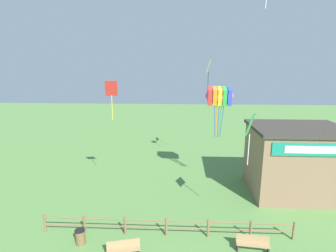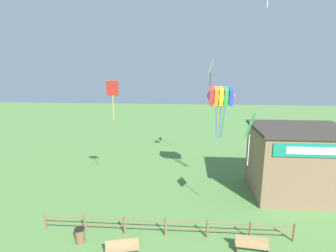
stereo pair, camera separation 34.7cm
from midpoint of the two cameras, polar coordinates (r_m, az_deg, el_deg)
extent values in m
cylinder|color=brown|center=(18.18, -25.78, -18.52)|extent=(0.14, 0.14, 1.11)
cylinder|color=brown|center=(17.23, -18.28, -19.68)|extent=(0.14, 0.14, 1.11)
cylinder|color=brown|center=(16.58, -9.95, -20.59)|extent=(0.14, 0.14, 1.11)
cylinder|color=brown|center=(16.26, -1.04, -21.11)|extent=(0.14, 0.14, 1.11)
cylinder|color=brown|center=(16.30, 8.07, -21.16)|extent=(0.14, 0.14, 1.11)
cylinder|color=brown|center=(16.69, 16.92, -20.75)|extent=(0.14, 0.14, 1.11)
cylinder|color=brown|center=(17.40, 25.13, -19.95)|extent=(0.14, 0.14, 1.11)
cylinder|color=brown|center=(16.04, -1.04, -19.96)|extent=(14.46, 0.07, 0.07)
cylinder|color=brown|center=(16.29, -1.04, -21.27)|extent=(14.46, 0.07, 0.07)
cube|color=#84664C|center=(22.32, 25.57, -7.03)|extent=(6.54, 5.08, 5.03)
cube|color=#38332D|center=(21.62, 26.25, -0.45)|extent=(6.84, 5.38, 0.24)
cube|color=#197F6B|center=(19.56, 28.93, -4.54)|extent=(5.56, 0.08, 0.90)
cube|color=silver|center=(19.52, 28.99, -4.58)|extent=(3.92, 0.04, 0.49)
cube|color=#9E7F56|center=(15.11, -10.36, -24.99)|extent=(1.77, 0.80, 0.05)
cube|color=#9E7F56|center=(15.11, -10.41, -23.86)|extent=(1.69, 0.45, 0.42)
cube|color=#2D2D33|center=(15.26, -7.06, -25.50)|extent=(0.14, 0.36, 0.40)
cube|color=#9E7F56|center=(15.83, 17.36, -23.42)|extent=(1.76, 0.58, 0.05)
cube|color=#9E7F56|center=(15.84, 17.33, -22.34)|extent=(1.72, 0.23, 0.42)
cube|color=#2D2D33|center=(15.87, 14.23, -24.12)|extent=(0.10, 0.36, 0.40)
cube|color=#2D2D33|center=(16.10, 20.33, -23.97)|extent=(0.10, 0.36, 0.40)
cylinder|color=brown|center=(16.53, -19.14, -21.90)|extent=(0.53, 0.53, 0.82)
cylinder|color=black|center=(16.29, -19.26, -20.66)|extent=(0.57, 0.57, 0.04)
ellipsoid|color=#E54C8C|center=(20.49, 10.65, 6.47)|extent=(2.21, 1.49, 1.39)
cube|color=red|center=(20.44, 8.60, 6.53)|extent=(0.37, 1.43, 1.42)
cube|color=orange|center=(20.46, 9.63, 6.50)|extent=(0.37, 1.43, 1.42)
cube|color=yellow|center=(20.49, 10.65, 6.47)|extent=(0.37, 1.43, 1.42)
cube|color=green|center=(20.52, 11.67, 6.43)|extent=(0.37, 1.43, 1.42)
cube|color=blue|center=(20.56, 12.69, 6.40)|extent=(0.37, 1.43, 1.42)
cylinder|color=blue|center=(20.58, 9.66, 1.13)|extent=(0.23, 0.42, 2.74)
cylinder|color=orange|center=(20.58, 10.03, 1.12)|extent=(0.15, 0.44, 2.74)
cylinder|color=blue|center=(20.60, 10.41, 1.11)|extent=(0.05, 0.44, 2.74)
cylinder|color=green|center=(20.62, 10.80, 1.11)|extent=(0.15, 0.44, 2.74)
cylinder|color=blue|center=(20.65, 11.16, 1.11)|extent=(0.23, 0.42, 2.74)
cube|color=red|center=(18.86, -12.78, 7.97)|extent=(0.92, 0.63, 1.09)
cylinder|color=yellow|center=(19.02, -12.58, 3.92)|extent=(0.05, 0.05, 1.76)
cube|color=green|center=(15.08, 16.85, 0.31)|extent=(0.77, 1.06, 1.33)
cylinder|color=white|center=(15.45, 16.50, -4.97)|extent=(0.05, 0.05, 1.81)
cube|color=yellow|center=(24.51, 8.41, 12.71)|extent=(0.49, 0.94, 1.21)
cylinder|color=black|center=(24.57, 8.27, 8.71)|extent=(0.05, 0.05, 2.43)
camera|label=1|loc=(0.17, -90.63, -0.15)|focal=28.00mm
camera|label=2|loc=(0.17, 89.37, 0.15)|focal=28.00mm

